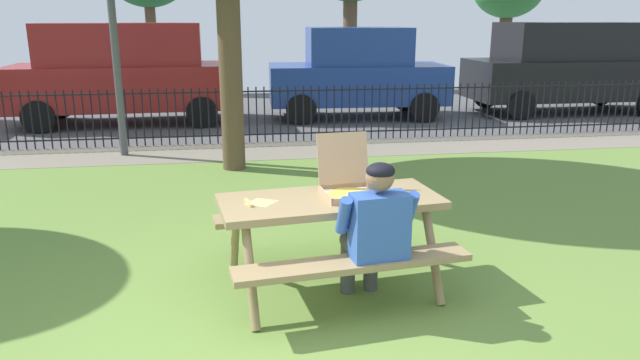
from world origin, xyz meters
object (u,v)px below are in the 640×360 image
Objects in this scene: parked_car_far_right at (568,66)px; parked_car_center at (125,71)px; pizza_box_open at (348,183)px; parked_car_right at (358,72)px; picnic_table_foreground at (330,218)px; adult_at_table at (374,229)px; pizza_slice_on_table at (259,202)px.

parked_car_center is at bearing 180.00° from parked_car_far_right.
parked_car_far_right is (6.96, 8.39, 0.24)m from pizza_box_open.
picnic_table_foreground is at bearing -103.65° from parked_car_right.
pizza_box_open is at bearing -69.69° from parked_car_center.
adult_at_table is (0.09, -0.56, -0.20)m from pizza_box_open.
adult_at_table is 0.30× the size of parked_car_right.
parked_car_far_right reaches higher than parked_car_right.
parked_car_right is (2.65, 8.52, 0.23)m from pizza_slice_on_table.
parked_car_right is (2.06, 8.48, 0.41)m from picnic_table_foreground.
parked_car_center reaches higher than pizza_slice_on_table.
parked_car_right is 0.86× the size of parked_car_far_right.
picnic_table_foreground is 7.65× the size of pizza_slice_on_table.
pizza_slice_on_table is at bearing -132.11° from parked_car_far_right.
parked_car_far_right reaches higher than picnic_table_foreground.
parked_car_right is 5.06m from parked_car_far_right.
parked_car_center and parked_car_far_right have the same top height.
parked_car_far_right is at bearing 50.35° from pizza_box_open.
picnic_table_foreground is 8.73m from parked_car_right.
parked_car_center is (-2.95, 8.48, 0.50)m from picnic_table_foreground.
parked_car_far_right is at bearing 47.89° from pizza_slice_on_table.
adult_at_table is at bearing -70.32° from parked_car_center.
picnic_table_foreground is 0.62m from pizza_slice_on_table.
parked_car_right is at bearing 76.35° from picnic_table_foreground.
adult_at_table is at bearing -101.39° from parked_car_right.
pizza_slice_on_table is 0.06× the size of parked_car_right.
parked_car_center is (-2.36, 8.52, 0.32)m from pizza_slice_on_table.
pizza_slice_on_table is at bearing -175.33° from picnic_table_foreground.
adult_at_table is 9.14m from parked_car_right.
pizza_slice_on_table is 8.85m from parked_car_center.
parked_car_right is (1.90, 8.39, 0.15)m from pizza_box_open.
pizza_box_open is at bearing 27.32° from picnic_table_foreground.
parked_car_far_right reaches higher than pizza_slice_on_table.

